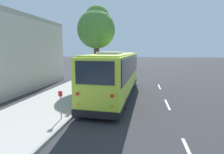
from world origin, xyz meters
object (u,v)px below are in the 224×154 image
Objects in this scene: sign_post_near at (61,105)px; sign_post_far at (75,95)px; shuttle_bus at (116,72)px; parked_sedan_black at (124,71)px; street_tree at (96,28)px; parked_sedan_maroon at (129,66)px.

sign_post_near is 0.94× the size of sign_post_far.
shuttle_bus reaches higher than sign_post_near.
shuttle_bus is at bearing -20.09° from sign_post_near.
parked_sedan_black is at bearing -5.17° from sign_post_far.
street_tree reaches higher than shuttle_bus.
parked_sedan_black is 3.11× the size of sign_post_near.
shuttle_bus is at bearing -28.99° from sign_post_far.
street_tree is 10.59m from sign_post_near.
parked_sedan_maroon is at bearing -3.32° from parked_sedan_black.
sign_post_near is at bearing -177.04° from street_tree.
street_tree is at bearing 36.74° from shuttle_bus.
parked_sedan_maroon is 23.74m from sign_post_far.
parked_sedan_maroon is 25.64m from sign_post_near.
parked_sedan_black is 16.39m from sign_post_far.
sign_post_far is at bearing 171.45° from parked_sedan_maroon.
parked_sedan_maroon reaches higher than parked_sedan_black.
street_tree reaches higher than sign_post_far.
sign_post_far is (-7.40, -0.48, -4.99)m from street_tree.
shuttle_bus is at bearing -145.55° from street_tree.
parked_sedan_black is 1.04× the size of parked_sedan_maroon.
parked_sedan_black is 7.36m from parked_sedan_maroon.
parked_sedan_black is at bearing -4.63° from sign_post_near.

